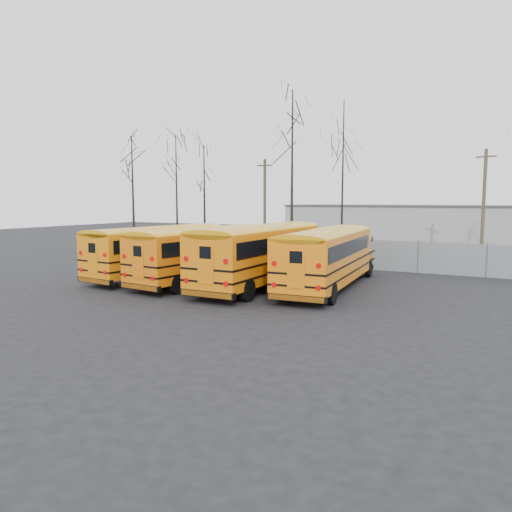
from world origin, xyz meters
The scene contains 14 objects.
ground centered at (0.00, 0.00, 0.00)m, with size 120.00×120.00×0.00m, color black.
fence centered at (0.00, 12.00, 1.00)m, with size 40.00×0.04×2.00m, color gray.
distant_building centered at (2.00, 32.00, 2.00)m, with size 22.00×8.00×4.00m, color #AFAFAA.
bus_a centered at (-5.18, 2.69, 1.85)m, with size 3.62×11.43×3.15m.
bus_b centered at (-1.77, 2.44, 1.87)m, with size 3.78×11.57×3.18m.
bus_c centered at (1.63, 2.68, 1.99)m, with size 3.00×12.21×3.40m.
bus_d centered at (5.05, 3.59, 1.90)m, with size 3.75×11.75×3.24m.
utility_pole_left centered at (-6.46, 18.44, 4.21)m, with size 1.46×0.26×8.20m.
utility_pole_right centered at (11.04, 20.50, 4.32)m, with size 1.46×0.57×8.41m.
tree_0 centered at (-17.38, 13.65, 5.15)m, with size 0.26×0.26×10.31m, color black.
tree_1 centered at (-13.22, 14.64, 5.17)m, with size 0.26×0.26×10.34m, color black.
tree_2 centered at (-10.33, 14.72, 4.64)m, with size 0.26×0.26×9.28m, color black.
tree_3 centered at (-1.58, 13.51, 6.34)m, with size 0.26×0.26×12.69m, color black.
tree_4 centered at (1.52, 15.96, 6.08)m, with size 0.26×0.26×12.15m, color black.
Camera 1 is at (14.13, -20.71, 4.66)m, focal length 35.00 mm.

